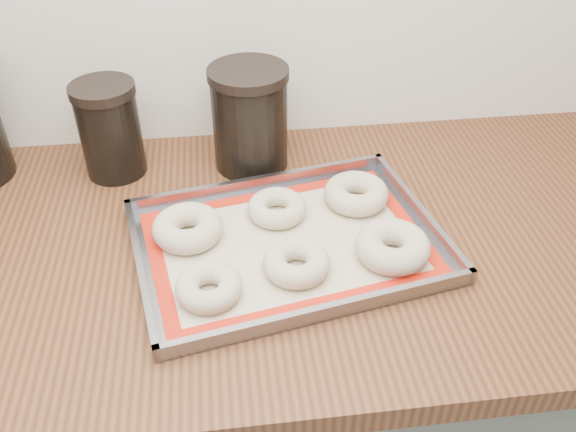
{
  "coord_description": "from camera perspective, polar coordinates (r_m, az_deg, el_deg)",
  "views": [
    {
      "loc": [
        0.15,
        0.93,
        1.52
      ],
      "look_at": [
        0.24,
        1.64,
        0.96
      ],
      "focal_mm": 38.0,
      "sensor_mm": 36.0,
      "label": 1
    }
  ],
  "objects": [
    {
      "name": "cabinet",
      "position": [
        1.33,
        -11.04,
        -18.29
      ],
      "size": [
        3.0,
        0.65,
        0.86
      ],
      "primitive_type": "cube",
      "color": "#566256",
      "rests_on": "floor"
    },
    {
      "name": "countertop",
      "position": [
        0.99,
        -14.11,
        -3.56
      ],
      "size": [
        3.06,
        0.68,
        0.04
      ],
      "primitive_type": "cube",
      "color": "#5A331B",
      "rests_on": "cabinet"
    },
    {
      "name": "baking_tray",
      "position": [
        0.94,
        0.0,
        -2.54
      ],
      "size": [
        0.51,
        0.41,
        0.03
      ],
      "rotation": [
        0.0,
        0.0,
        0.19
      ],
      "color": "gray",
      "rests_on": "countertop"
    },
    {
      "name": "baking_mat",
      "position": [
        0.94,
        0.0,
        -2.64
      ],
      "size": [
        0.47,
        0.36,
        0.0
      ],
      "rotation": [
        0.0,
        0.0,
        0.19
      ],
      "color": "#C6B793",
      "rests_on": "baking_tray"
    },
    {
      "name": "bagel_front_left",
      "position": [
        0.86,
        -7.42,
        -6.62
      ],
      "size": [
        0.13,
        0.13,
        0.03
      ],
      "primitive_type": "torus",
      "rotation": [
        0.0,
        0.0,
        0.52
      ],
      "color": "#C0B195",
      "rests_on": "baking_mat"
    },
    {
      "name": "bagel_front_mid",
      "position": [
        0.89,
        0.8,
        -4.39
      ],
      "size": [
        0.13,
        0.13,
        0.03
      ],
      "primitive_type": "torus",
      "rotation": [
        0.0,
        0.0,
        0.41
      ],
      "color": "#C0B195",
      "rests_on": "baking_mat"
    },
    {
      "name": "bagel_front_right",
      "position": [
        0.92,
        9.77,
        -2.82
      ],
      "size": [
        0.13,
        0.13,
        0.04
      ],
      "primitive_type": "torus",
      "rotation": [
        0.0,
        0.0,
        0.14
      ],
      "color": "#C0B195",
      "rests_on": "baking_mat"
    },
    {
      "name": "bagel_back_left",
      "position": [
        0.96,
        -9.37,
        -1.1
      ],
      "size": [
        0.11,
        0.11,
        0.04
      ],
      "primitive_type": "torus",
      "rotation": [
        0.0,
        0.0,
        0.02
      ],
      "color": "#C0B195",
      "rests_on": "baking_mat"
    },
    {
      "name": "bagel_back_mid",
      "position": [
        0.99,
        -1.04,
        0.76
      ],
      "size": [
        0.11,
        0.11,
        0.03
      ],
      "primitive_type": "torus",
      "rotation": [
        0.0,
        0.0,
        0.2
      ],
      "color": "#C0B195",
      "rests_on": "baking_mat"
    },
    {
      "name": "bagel_back_right",
      "position": [
        1.02,
        6.4,
        2.1
      ],
      "size": [
        0.12,
        0.12,
        0.04
      ],
      "primitive_type": "torus",
      "rotation": [
        0.0,
        0.0,
        0.12
      ],
      "color": "#C0B195",
      "rests_on": "baking_mat"
    },
    {
      "name": "canister_mid",
      "position": [
        1.12,
        -16.33,
        7.78
      ],
      "size": [
        0.11,
        0.11,
        0.17
      ],
      "color": "black",
      "rests_on": "countertop"
    },
    {
      "name": "canister_right",
      "position": [
        1.09,
        -3.58,
        9.12
      ],
      "size": [
        0.14,
        0.14,
        0.19
      ],
      "color": "black",
      "rests_on": "countertop"
    }
  ]
}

